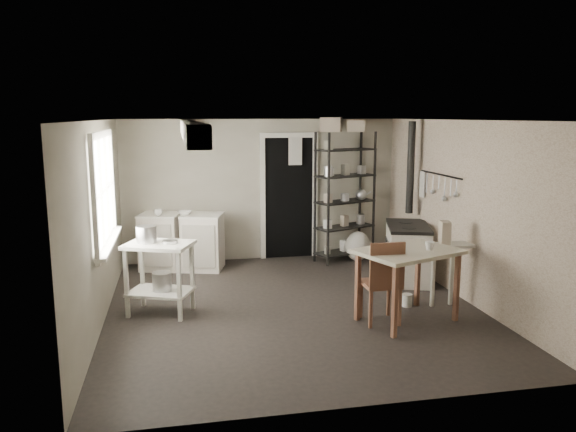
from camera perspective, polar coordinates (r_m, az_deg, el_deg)
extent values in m
plane|color=black|center=(7.10, 0.48, -9.20)|extent=(5.00, 5.00, 0.00)
plane|color=white|center=(6.70, 0.51, 9.71)|extent=(5.00, 5.00, 0.00)
cube|color=#A8A28F|center=(9.24, -2.68, 2.67)|extent=(4.50, 0.02, 2.30)
cube|color=#A8A28F|center=(4.44, 7.13, -5.62)|extent=(4.50, 0.02, 2.30)
cube|color=#A8A28F|center=(6.72, -18.64, -0.69)|extent=(0.02, 5.00, 2.30)
cube|color=#A8A28F|center=(7.58, 17.38, 0.57)|extent=(0.02, 5.00, 2.30)
cylinder|color=#B8B8BA|center=(6.86, -14.17, -2.04)|extent=(0.24, 0.24, 0.26)
cylinder|color=#B8B8BA|center=(6.79, -11.92, -2.84)|extent=(0.21, 0.21, 0.10)
cylinder|color=#B8B8BA|center=(6.92, -12.68, -6.62)|extent=(0.28, 0.28, 0.25)
imported|color=silver|center=(8.68, -10.45, 0.73)|extent=(0.34, 0.34, 0.07)
imported|color=silver|center=(8.67, -13.07, 0.71)|extent=(0.13, 0.13, 0.10)
imported|color=silver|center=(9.01, 4.40, 3.81)|extent=(0.08, 0.09, 0.18)
cube|color=#C0B29A|center=(9.08, 4.39, 7.97)|extent=(0.41, 0.39, 0.22)
cube|color=#C0B29A|center=(9.08, 6.92, 7.80)|extent=(0.35, 0.34, 0.18)
cube|color=#C0B29A|center=(7.18, 15.68, -1.00)|extent=(0.15, 0.21, 0.28)
imported|color=silver|center=(6.60, 14.15, -3.67)|extent=(0.13, 0.13, 0.10)
ellipsoid|color=beige|center=(9.27, 7.09, -3.09)|extent=(0.44, 0.39, 0.49)
cylinder|color=silver|center=(7.25, 12.00, -8.39)|extent=(0.13, 0.13, 0.16)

